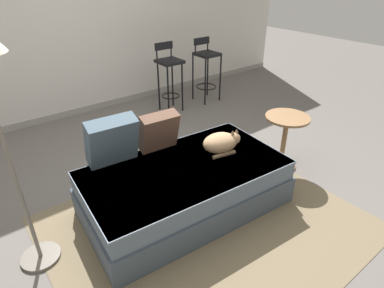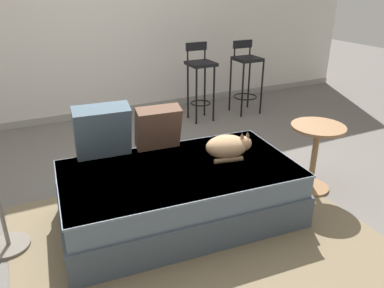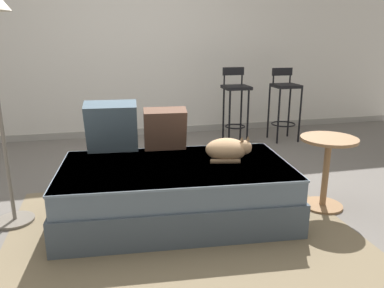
# 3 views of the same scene
# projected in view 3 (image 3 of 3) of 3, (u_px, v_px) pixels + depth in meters

# --- Properties ---
(ground_plane) EXTENTS (16.00, 16.00, 0.00)m
(ground_plane) POSITION_uv_depth(u_px,v_px,m) (167.00, 196.00, 3.27)
(ground_plane) COLOR #66605B
(ground_plane) RESTS_ON ground
(wall_back_panel) EXTENTS (8.00, 0.10, 2.60)m
(wall_back_panel) POSITION_uv_depth(u_px,v_px,m) (138.00, 40.00, 5.01)
(wall_back_panel) COLOR silver
(wall_back_panel) RESTS_ON ground
(wall_baseboard_trim) EXTENTS (8.00, 0.02, 0.09)m
(wall_baseboard_trim) POSITION_uv_depth(u_px,v_px,m) (142.00, 131.00, 5.31)
(wall_baseboard_trim) COLOR gray
(wall_baseboard_trim) RESTS_ON ground
(area_rug) EXTENTS (2.41, 2.05, 0.01)m
(area_rug) POSITION_uv_depth(u_px,v_px,m) (184.00, 235.00, 2.61)
(area_rug) COLOR #75664C
(area_rug) RESTS_ON ground
(couch) EXTENTS (1.78, 1.08, 0.43)m
(couch) POSITION_uv_depth(u_px,v_px,m) (176.00, 191.00, 2.83)
(couch) COLOR #44505B
(couch) RESTS_ON ground
(throw_pillow_corner) EXTENTS (0.43, 0.29, 0.43)m
(throw_pillow_corner) POSITION_uv_depth(u_px,v_px,m) (112.00, 127.00, 3.00)
(throw_pillow_corner) COLOR #4C6070
(throw_pillow_corner) RESTS_ON couch
(throw_pillow_middle) EXTENTS (0.36, 0.24, 0.36)m
(throw_pillow_middle) POSITION_uv_depth(u_px,v_px,m) (165.00, 129.00, 3.07)
(throw_pillow_middle) COLOR brown
(throw_pillow_middle) RESTS_ON couch
(cat) EXTENTS (0.36, 0.30, 0.20)m
(cat) POSITION_uv_depth(u_px,v_px,m) (228.00, 149.00, 2.85)
(cat) COLOR tan
(cat) RESTS_ON couch
(bar_stool_near_window) EXTENTS (0.32, 0.32, 0.97)m
(bar_stool_near_window) POSITION_uv_depth(u_px,v_px,m) (236.00, 98.00, 4.76)
(bar_stool_near_window) COLOR black
(bar_stool_near_window) RESTS_ON ground
(bar_stool_by_doorway) EXTENTS (0.33, 0.33, 0.95)m
(bar_stool_by_doorway) POSITION_uv_depth(u_px,v_px,m) (284.00, 98.00, 4.91)
(bar_stool_by_doorway) COLOR black
(bar_stool_by_doorway) RESTS_ON ground
(side_table) EXTENTS (0.44, 0.44, 0.59)m
(side_table) POSITION_uv_depth(u_px,v_px,m) (327.00, 163.00, 2.96)
(side_table) COLOR olive
(side_table) RESTS_ON ground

